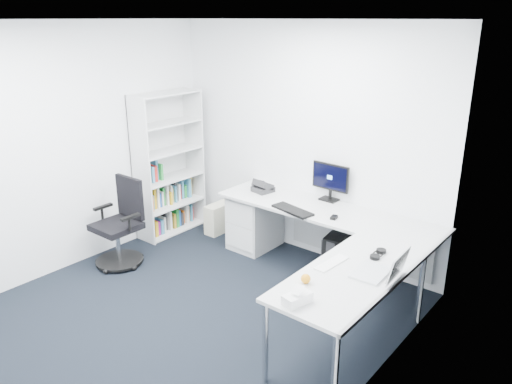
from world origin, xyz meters
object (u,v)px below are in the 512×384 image
Objects in this scene: task_chair at (116,224)px; monitor at (330,182)px; laptop at (372,259)px; bookshelf at (169,164)px; l_desk at (306,252)px.

task_chair is 2.18× the size of monitor.
monitor is 1.28× the size of laptop.
bookshelf is 1.84× the size of task_chair.
bookshelf reaches higher than task_chair.
laptop reaches higher than l_desk.
monitor reaches higher than laptop.
laptop is (2.97, 0.35, 0.37)m from task_chair.
bookshelf is at bearing 178.68° from l_desk.
bookshelf reaches higher than laptop.
l_desk is at bearing -1.32° from bookshelf.
l_desk is at bearing 26.92° from task_chair.
l_desk is 5.55× the size of monitor.
bookshelf is at bearing 103.14° from task_chair.
bookshelf is 3.29m from laptop.
monitor is (1.80, 1.62, 0.46)m from task_chair.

